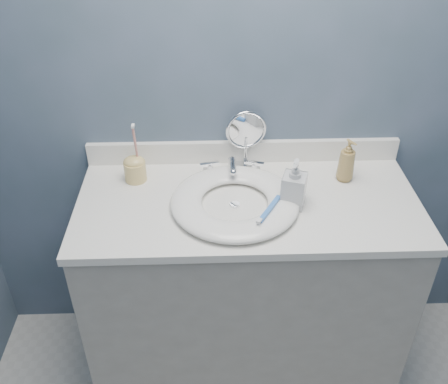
{
  "coord_description": "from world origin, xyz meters",
  "views": [
    {
      "loc": [
        -0.14,
        -0.45,
        1.93
      ],
      "look_at": [
        -0.09,
        0.94,
        0.94
      ],
      "focal_mm": 40.0,
      "sensor_mm": 36.0,
      "label": 1
    }
  ],
  "objects_px": {
    "makeup_mirror": "(246,136)",
    "soap_bottle_amber": "(347,160)",
    "soap_bottle_clear": "(294,183)",
    "toothbrush_holder": "(135,168)"
  },
  "relations": [
    {
      "from": "soap_bottle_amber",
      "to": "toothbrush_holder",
      "type": "distance_m",
      "value": 0.78
    },
    {
      "from": "toothbrush_holder",
      "to": "makeup_mirror",
      "type": "bearing_deg",
      "value": 12.62
    },
    {
      "from": "soap_bottle_amber",
      "to": "toothbrush_holder",
      "type": "bearing_deg",
      "value": 148.7
    },
    {
      "from": "makeup_mirror",
      "to": "soap_bottle_clear",
      "type": "height_order",
      "value": "makeup_mirror"
    },
    {
      "from": "makeup_mirror",
      "to": "soap_bottle_clear",
      "type": "bearing_deg",
      "value": -68.85
    },
    {
      "from": "makeup_mirror",
      "to": "soap_bottle_amber",
      "type": "height_order",
      "value": "makeup_mirror"
    },
    {
      "from": "soap_bottle_amber",
      "to": "toothbrush_holder",
      "type": "height_order",
      "value": "toothbrush_holder"
    },
    {
      "from": "soap_bottle_clear",
      "to": "toothbrush_holder",
      "type": "height_order",
      "value": "toothbrush_holder"
    },
    {
      "from": "makeup_mirror",
      "to": "soap_bottle_amber",
      "type": "bearing_deg",
      "value": -25.72
    },
    {
      "from": "makeup_mirror",
      "to": "soap_bottle_amber",
      "type": "distance_m",
      "value": 0.39
    }
  ]
}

